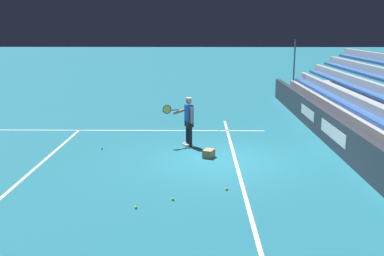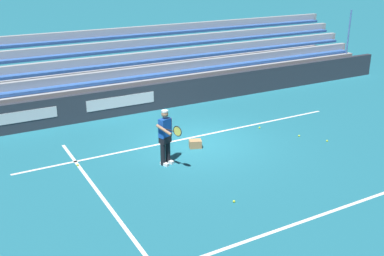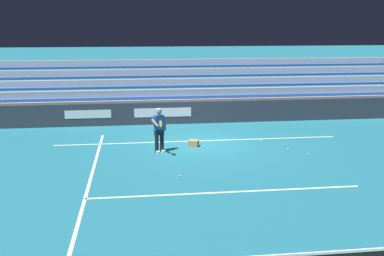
# 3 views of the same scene
# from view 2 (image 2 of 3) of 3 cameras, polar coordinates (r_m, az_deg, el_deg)

# --- Properties ---
(ground_plane) EXTENTS (160.00, 160.00, 0.00)m
(ground_plane) POSITION_cam_2_polar(r_m,az_deg,el_deg) (15.31, 0.86, -1.82)
(ground_plane) COLOR #1E6B7F
(court_baseline_white) EXTENTS (12.00, 0.10, 0.01)m
(court_baseline_white) POSITION_cam_2_polar(r_m,az_deg,el_deg) (15.72, -0.05, -1.21)
(court_baseline_white) COLOR white
(court_baseline_white) RESTS_ON ground
(court_sideline_white) EXTENTS (0.10, 12.00, 0.01)m
(court_sideline_white) POSITION_cam_2_polar(r_m,az_deg,el_deg) (10.53, -7.90, -13.24)
(court_sideline_white) COLOR white
(court_sideline_white) RESTS_ON ground
(court_service_line_white) EXTENTS (8.22, 0.10, 0.01)m
(court_service_line_white) POSITION_cam_2_polar(r_m,az_deg,el_deg) (11.40, 15.07, -10.97)
(court_service_line_white) COLOR white
(court_service_line_white) RESTS_ON ground
(back_wall_sponsor_board) EXTENTS (25.82, 0.25, 1.10)m
(back_wall_sponsor_board) POSITION_cam_2_polar(r_m,az_deg,el_deg) (18.50, -5.37, 3.88)
(back_wall_sponsor_board) COLOR #2D333D
(back_wall_sponsor_board) RESTS_ON ground
(bleacher_stand) EXTENTS (24.53, 3.20, 3.40)m
(bleacher_stand) POSITION_cam_2_polar(r_m,az_deg,el_deg) (20.44, -7.93, 6.00)
(bleacher_stand) COLOR #9EA3A8
(bleacher_stand) RESTS_ON ground
(tennis_player) EXTENTS (0.58, 1.07, 1.71)m
(tennis_player) POSITION_cam_2_polar(r_m,az_deg,el_deg) (13.39, -3.37, -1.11)
(tennis_player) COLOR black
(tennis_player) RESTS_ON ground
(ball_box_cardboard) EXTENTS (0.48, 0.43, 0.26)m
(ball_box_cardboard) POSITION_cam_2_polar(r_m,az_deg,el_deg) (14.85, 0.42, -2.01)
(ball_box_cardboard) COLOR #A87F51
(ball_box_cardboard) RESTS_ON ground
(tennis_ball_by_box) EXTENTS (0.07, 0.07, 0.07)m
(tennis_ball_by_box) POSITION_cam_2_polar(r_m,az_deg,el_deg) (16.22, 13.45, -0.97)
(tennis_ball_by_box) COLOR #CCE533
(tennis_ball_by_box) RESTS_ON ground
(tennis_ball_far_left) EXTENTS (0.07, 0.07, 0.07)m
(tennis_ball_far_left) POSITION_cam_2_polar(r_m,az_deg,el_deg) (11.69, 5.36, -9.26)
(tennis_ball_far_left) COLOR #CCE533
(tennis_ball_far_left) RESTS_ON ground
(tennis_ball_on_baseline) EXTENTS (0.07, 0.07, 0.07)m
(tennis_ball_on_baseline) POSITION_cam_2_polar(r_m,az_deg,el_deg) (16.02, 16.78, -1.58)
(tennis_ball_on_baseline) COLOR #CCE533
(tennis_ball_on_baseline) RESTS_ON ground
(tennis_ball_near_player) EXTENTS (0.07, 0.07, 0.07)m
(tennis_ball_near_player) POSITION_cam_2_polar(r_m,az_deg,el_deg) (16.73, 8.57, 0.04)
(tennis_ball_near_player) COLOR #CCE533
(tennis_ball_near_player) RESTS_ON ground
(tennis_ball_stray_back) EXTENTS (0.07, 0.07, 0.07)m
(tennis_ball_stray_back) POSITION_cam_2_polar(r_m,az_deg,el_deg) (14.00, -14.34, -4.58)
(tennis_ball_stray_back) COLOR #CCE533
(tennis_ball_stray_back) RESTS_ON ground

